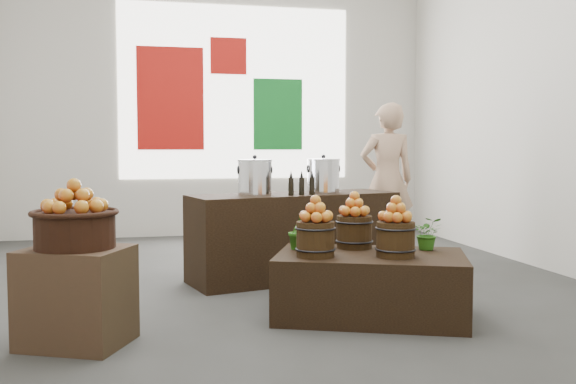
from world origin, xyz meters
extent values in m
plane|color=#353633|center=(0.00, 0.00, 0.00)|extent=(7.00, 7.00, 0.00)
cube|color=beige|center=(0.00, 3.50, 2.00)|extent=(6.00, 0.04, 4.00)
cube|color=white|center=(0.30, 3.48, 2.00)|extent=(3.20, 0.02, 2.40)
cube|color=#AF130D|center=(-0.60, 3.47, 1.90)|extent=(0.90, 0.04, 1.40)
cube|color=#116E23|center=(0.90, 3.47, 1.70)|extent=(0.70, 0.04, 1.00)
cube|color=#AF130D|center=(0.20, 3.47, 2.50)|extent=(0.50, 0.04, 0.50)
cube|color=#4C3123|center=(-1.37, -1.35, 0.31)|extent=(0.76, 0.71, 0.61)
cylinder|color=black|center=(-1.37, -1.35, 0.72)|extent=(0.49, 0.49, 0.22)
cube|color=black|center=(0.65, -1.13, 0.23)|extent=(1.56, 1.27, 0.47)
cylinder|color=#32200D|center=(0.23, -1.16, 0.59)|extent=(0.27, 0.27, 0.25)
cylinder|color=#32200D|center=(0.78, -1.29, 0.59)|extent=(0.27, 0.27, 0.25)
cylinder|color=#32200D|center=(0.62, -0.85, 0.59)|extent=(0.27, 0.27, 0.25)
imported|color=#225912|center=(1.13, -1.05, 0.59)|extent=(0.28, 0.27, 0.25)
imported|color=#225912|center=(0.19, -0.82, 0.61)|extent=(0.18, 0.15, 0.30)
cube|color=black|center=(0.42, 0.33, 0.40)|extent=(2.06, 1.09, 0.80)
cylinder|color=silver|center=(0.03, 0.23, 0.96)|extent=(0.30, 0.30, 0.30)
cylinder|color=silver|center=(0.72, 0.40, 0.96)|extent=(0.30, 0.30, 0.30)
imported|color=tan|center=(1.75, 1.41, 0.87)|extent=(0.65, 0.45, 1.74)
camera|label=1|loc=(-0.93, -5.50, 1.24)|focal=40.00mm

